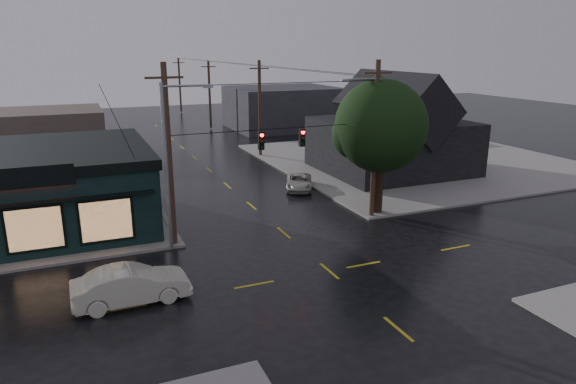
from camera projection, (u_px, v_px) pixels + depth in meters
name	position (u px, v px, depth m)	size (l,w,h in m)	color
ground_plane	(329.00, 271.00, 25.84)	(160.00, 160.00, 0.00)	black
sidewalk_ne	(415.00, 160.00, 51.04)	(28.00, 28.00, 0.15)	slate
pizza_shop	(11.00, 190.00, 30.99)	(16.30, 12.34, 4.90)	black
ne_building	(393.00, 122.00, 45.31)	(12.60, 11.60, 8.75)	black
corner_tree	(381.00, 126.00, 33.14)	(6.06, 6.06, 8.84)	black
utility_pole_nw	(175.00, 246.00, 29.16)	(2.00, 0.32, 10.15)	#311E15
utility_pole_ne	(371.00, 217.00, 34.04)	(2.00, 0.32, 10.15)	#311E15
utility_pole_far_a	(260.00, 156.00, 53.09)	(2.00, 0.32, 9.65)	#311E15
utility_pole_far_b	(211.00, 129.00, 70.81)	(2.00, 0.32, 9.15)	#311E15
utility_pole_far_c	(181.00, 112.00, 88.53)	(2.00, 0.32, 9.15)	#311E15
span_signal_assembly	(282.00, 139.00, 30.08)	(13.00, 0.48, 1.23)	black
streetlight_nw	(172.00, 251.00, 28.43)	(5.40, 0.30, 9.15)	gray
streetlight_ne	(372.00, 213.00, 34.85)	(5.40, 0.30, 9.15)	gray
bg_building_west	(44.00, 130.00, 55.43)	(12.00, 10.00, 4.40)	#41332F
bg_building_east	(283.00, 108.00, 70.95)	(14.00, 12.00, 5.60)	#222227
sedan_cream	(132.00, 285.00, 22.45)	(1.75, 5.02, 1.66)	beige
suv_silver	(299.00, 182.00, 40.56)	(1.96, 4.26, 1.18)	#AAA79D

